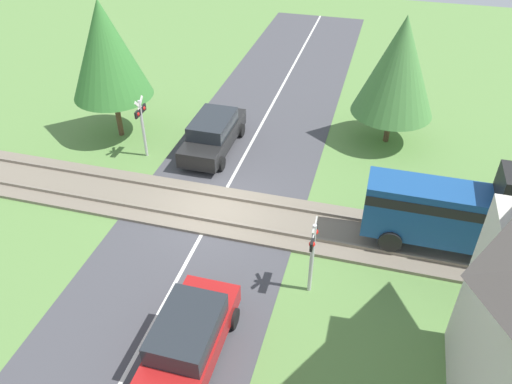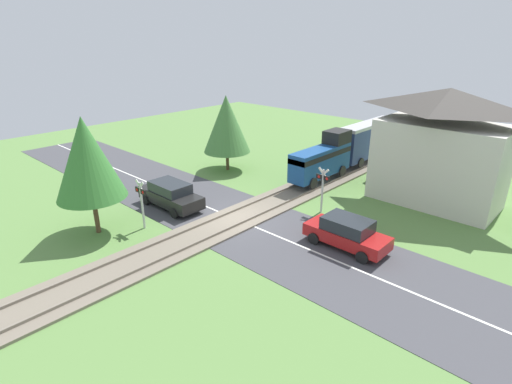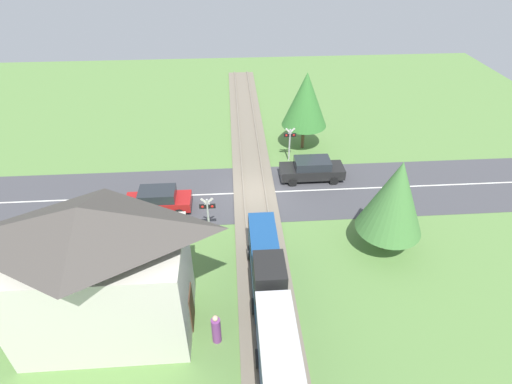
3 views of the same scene
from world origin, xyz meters
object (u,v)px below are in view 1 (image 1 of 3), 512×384
at_px(crossing_signal_west_approach, 142,119).
at_px(crossing_signal_east_approach, 313,248).
at_px(car_near_crossing, 213,133).
at_px(car_far_side, 188,339).

distance_m(crossing_signal_west_approach, crossing_signal_east_approach, 9.99).
bearing_deg(car_near_crossing, crossing_signal_west_approach, -65.01).
bearing_deg(car_far_side, car_near_crossing, -164.27).
xyz_separation_m(crossing_signal_west_approach, crossing_signal_east_approach, (5.76, 8.16, 0.00)).
bearing_deg(crossing_signal_east_approach, car_far_side, -39.25).
height_order(car_near_crossing, crossing_signal_east_approach, crossing_signal_east_approach).
relative_size(car_near_crossing, car_far_side, 1.09).
bearing_deg(car_near_crossing, car_far_side, 15.73).
relative_size(crossing_signal_west_approach, crossing_signal_east_approach, 1.00).
relative_size(car_far_side, crossing_signal_east_approach, 1.50).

